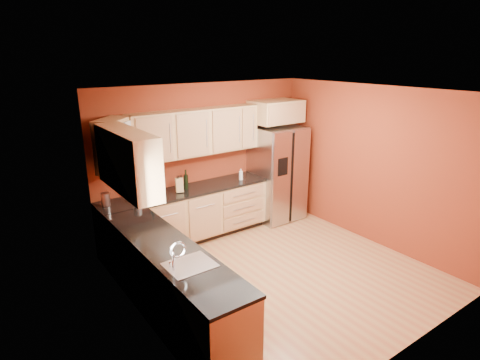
{
  "coord_description": "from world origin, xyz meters",
  "views": [
    {
      "loc": [
        -3.46,
        -3.87,
        3.07
      ],
      "look_at": [
        -0.03,
        0.9,
        1.2
      ],
      "focal_mm": 30.0,
      "sensor_mm": 36.0,
      "label": 1
    }
  ],
  "objects_px": {
    "canister_left": "(106,199)",
    "knife_block": "(179,185)",
    "soap_dispenser": "(241,174)",
    "refrigerator": "(277,173)",
    "wine_bottle_a": "(186,179)"
  },
  "relations": [
    {
      "from": "refrigerator",
      "to": "soap_dispenser",
      "type": "relative_size",
      "value": 8.9
    },
    {
      "from": "wine_bottle_a",
      "to": "soap_dispenser",
      "type": "height_order",
      "value": "wine_bottle_a"
    },
    {
      "from": "soap_dispenser",
      "to": "refrigerator",
      "type": "bearing_deg",
      "value": 0.66
    },
    {
      "from": "refrigerator",
      "to": "soap_dispenser",
      "type": "xyz_separation_m",
      "value": [
        -0.85,
        -0.01,
        0.13
      ]
    },
    {
      "from": "canister_left",
      "to": "knife_block",
      "type": "xyz_separation_m",
      "value": [
        1.17,
        -0.07,
        0.01
      ]
    },
    {
      "from": "refrigerator",
      "to": "wine_bottle_a",
      "type": "relative_size",
      "value": 5.46
    },
    {
      "from": "soap_dispenser",
      "to": "wine_bottle_a",
      "type": "bearing_deg",
      "value": 172.53
    },
    {
      "from": "wine_bottle_a",
      "to": "soap_dispenser",
      "type": "xyz_separation_m",
      "value": [
        1.02,
        -0.13,
        -0.06
      ]
    },
    {
      "from": "refrigerator",
      "to": "wine_bottle_a",
      "type": "xyz_separation_m",
      "value": [
        -1.87,
        0.12,
        0.19
      ]
    },
    {
      "from": "canister_left",
      "to": "refrigerator",
      "type": "bearing_deg",
      "value": -2.08
    },
    {
      "from": "refrigerator",
      "to": "canister_left",
      "type": "bearing_deg",
      "value": 177.92
    },
    {
      "from": "refrigerator",
      "to": "knife_block",
      "type": "height_order",
      "value": "refrigerator"
    },
    {
      "from": "knife_block",
      "to": "soap_dispenser",
      "type": "relative_size",
      "value": 1.17
    },
    {
      "from": "wine_bottle_a",
      "to": "knife_block",
      "type": "xyz_separation_m",
      "value": [
        -0.16,
        -0.08,
        -0.05
      ]
    },
    {
      "from": "refrigerator",
      "to": "canister_left",
      "type": "xyz_separation_m",
      "value": [
        -3.2,
        0.12,
        0.13
      ]
    }
  ]
}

